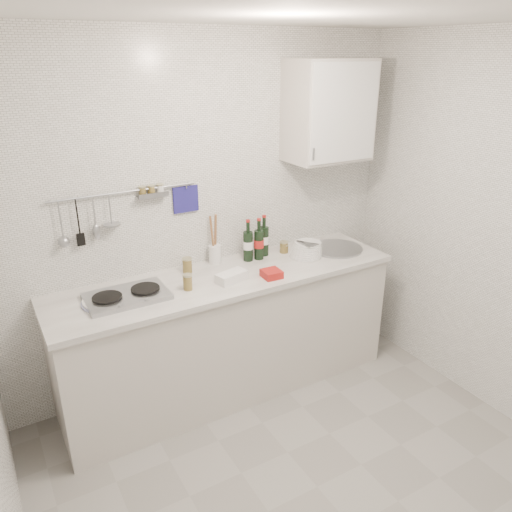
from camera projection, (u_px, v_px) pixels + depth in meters
The scene contains 16 objects.
floor at pixel (317, 487), 2.89m from camera, with size 3.00×3.00×0.00m, color gray.
ceiling at pixel (347, 8), 1.94m from camera, with size 3.00×3.00×0.00m, color silver.
back_wall at pixel (207, 217), 3.54m from camera, with size 3.00×0.02×2.50m, color silver.
counter at pixel (229, 336), 3.61m from camera, with size 2.44×0.64×0.96m.
wall_rail at pixel (123, 207), 3.17m from camera, with size 0.98×0.09×0.34m.
wall_cabinet at pixel (329, 111), 3.55m from camera, with size 0.60×0.38×0.70m.
plate_stack_hob at pixel (105, 301), 3.04m from camera, with size 0.28×0.28×0.03m.
plate_stack_sink at pixel (307, 249), 3.74m from camera, with size 0.26×0.25×0.10m.
wine_bottles at pixel (257, 238), 3.65m from camera, with size 0.23×0.12×0.31m.
butter_dish at pixel (232, 277), 3.32m from camera, with size 0.21×0.10×0.06m, color white.
strawberry_punnet at pixel (272, 274), 3.38m from camera, with size 0.12×0.12×0.05m, color red.
utensil_crock at pixel (215, 252), 3.59m from camera, with size 0.09×0.09×0.37m.
jar_a at pixel (187, 265), 3.45m from camera, with size 0.07×0.07×0.11m.
jar_b at pixel (284, 247), 3.79m from camera, with size 0.07×0.07×0.09m.
jar_c at pixel (285, 248), 3.79m from camera, with size 0.06×0.06×0.07m.
jar_d at pixel (188, 282), 3.19m from camera, with size 0.06×0.06×0.11m.
Camera 1 is at (-1.40, -1.70, 2.34)m, focal length 35.00 mm.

